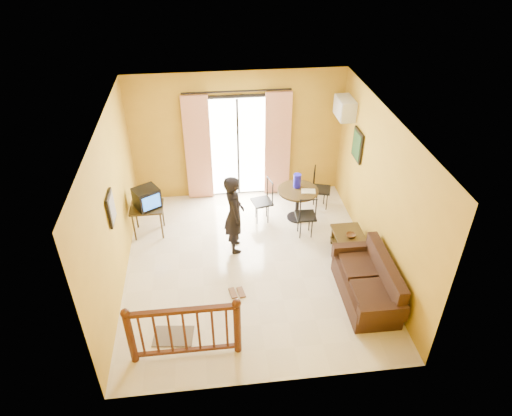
{
  "coord_description": "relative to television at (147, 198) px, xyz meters",
  "views": [
    {
      "loc": [
        -0.66,
        -6.34,
        5.55
      ],
      "look_at": [
        0.12,
        0.2,
        1.1
      ],
      "focal_mm": 32.0,
      "sensor_mm": 36.0,
      "label": 1
    }
  ],
  "objects": [
    {
      "name": "serving_tray",
      "position": [
        3.17,
        0.07,
        -0.13
      ],
      "size": [
        0.31,
        0.22,
        0.02
      ],
      "primitive_type": "cube",
      "rotation": [
        0.0,
        0.0,
        -0.17
      ],
      "color": "beige",
      "rests_on": "dining_table"
    },
    {
      "name": "air_conditioner",
      "position": [
        3.96,
        0.77,
        1.32
      ],
      "size": [
        0.31,
        0.6,
        0.4
      ],
      "color": "silver",
      "rests_on": "room_shell"
    },
    {
      "name": "stair_balustrade",
      "position": [
        0.72,
        -3.08,
        -0.27
      ],
      "size": [
        1.63,
        0.13,
        1.04
      ],
      "color": "#471E0F",
      "rests_on": "ground"
    },
    {
      "name": "television",
      "position": [
        0.0,
        0.0,
        0.0
      ],
      "size": [
        0.58,
        0.57,
        0.4
      ],
      "rotation": [
        0.0,
        0.0,
        0.53
      ],
      "color": "black",
      "rests_on": "tv_table"
    },
    {
      "name": "picture_left",
      "position": [
        -0.35,
        -1.38,
        0.72
      ],
      "size": [
        0.05,
        0.42,
        0.52
      ],
      "color": "black",
      "rests_on": "room_shell"
    },
    {
      "name": "dining_table",
      "position": [
        2.99,
        0.17,
        -0.29
      ],
      "size": [
        0.83,
        0.83,
        0.69
      ],
      "color": "black",
      "rests_on": "ground"
    },
    {
      "name": "ground",
      "position": [
        1.87,
        -1.18,
        -0.83
      ],
      "size": [
        5.0,
        5.0,
        0.0
      ],
      "primitive_type": "plane",
      "color": "beige",
      "rests_on": "ground"
    },
    {
      "name": "balcony_door",
      "position": [
        1.87,
        1.25,
        0.36
      ],
      "size": [
        2.25,
        0.14,
        2.46
      ],
      "color": "black",
      "rests_on": "ground"
    },
    {
      "name": "botanical_print",
      "position": [
        4.08,
        0.12,
        0.82
      ],
      "size": [
        0.05,
        0.5,
        0.6
      ],
      "color": "black",
      "rests_on": "room_shell"
    },
    {
      "name": "water_jug",
      "position": [
        2.98,
        0.28,
        0.01
      ],
      "size": [
        0.16,
        0.16,
        0.29
      ],
      "primitive_type": "cylinder",
      "color": "#1B16D2",
      "rests_on": "dining_table"
    },
    {
      "name": "dining_chairs",
      "position": [
        2.95,
        0.08,
        -0.83
      ],
      "size": [
        1.8,
        1.37,
        0.95
      ],
      "color": "black",
      "rests_on": "ground"
    },
    {
      "name": "tv_table",
      "position": [
        -0.03,
        0.0,
        -0.28
      ],
      "size": [
        0.63,
        0.53,
        0.63
      ],
      "color": "black",
      "rests_on": "ground"
    },
    {
      "name": "sofa",
      "position": [
        3.72,
        -2.25,
        -0.54
      ],
      "size": [
        0.78,
        1.65,
        0.78
      ],
      "rotation": [
        0.0,
        0.0,
        -0.01
      ],
      "color": "black",
      "rests_on": "ground"
    },
    {
      "name": "standing_person",
      "position": [
        1.62,
        -0.68,
        -0.05
      ],
      "size": [
        0.42,
        0.6,
        1.57
      ],
      "primitive_type": "imported",
      "rotation": [
        0.0,
        0.0,
        1.65
      ],
      "color": "black",
      "rests_on": "ground"
    },
    {
      "name": "coffee_table",
      "position": [
        3.72,
        -1.19,
        -0.54
      ],
      "size": [
        0.54,
        0.97,
        0.43
      ],
      "color": "black",
      "rests_on": "ground"
    },
    {
      "name": "sandals",
      "position": [
        1.55,
        -1.91,
        -0.82
      ],
      "size": [
        0.28,
        0.26,
        0.03
      ],
      "color": "brown",
      "rests_on": "ground"
    },
    {
      "name": "doormat",
      "position": [
        0.5,
        -2.72,
        -0.82
      ],
      "size": [
        0.64,
        0.47,
        0.02
      ],
      "primitive_type": "cube",
      "rotation": [
        0.0,
        0.0,
        -0.12
      ],
      "color": "#61574E",
      "rests_on": "ground"
    },
    {
      "name": "room_shell",
      "position": [
        1.87,
        -1.18,
        0.87
      ],
      "size": [
        5.0,
        5.0,
        5.0
      ],
      "color": "white",
      "rests_on": "ground"
    },
    {
      "name": "bowl",
      "position": [
        3.72,
        -1.14,
        -0.37
      ],
      "size": [
        0.2,
        0.2,
        0.06
      ],
      "primitive_type": "imported",
      "rotation": [
        0.0,
        0.0,
        -0.16
      ],
      "color": "brown",
      "rests_on": "coffee_table"
    }
  ]
}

